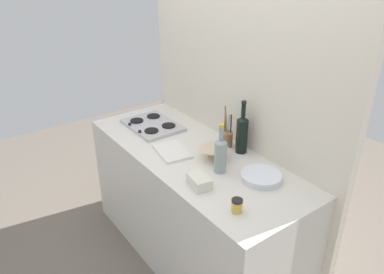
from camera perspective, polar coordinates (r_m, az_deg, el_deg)
ground_plane at (r=3.11m, az=0.00°, el=-17.06°), size 6.00×6.00×0.00m
counter_block at (r=2.82m, az=0.00°, el=-10.42°), size 1.80×0.70×0.90m
backsplash_panel at (r=2.71m, az=6.52°, el=3.54°), size 1.90×0.06×2.19m
stovetop_hob at (r=2.97m, az=-6.01°, el=1.84°), size 0.46×0.34×0.04m
plate_stack at (r=2.31m, az=10.45°, el=-5.90°), size 0.25×0.25×0.04m
wine_bottle_leftmost at (r=2.31m, az=4.24°, el=-2.63°), size 0.08×0.08×0.32m
wine_bottle_mid_left at (r=2.54m, az=7.59°, el=0.60°), size 0.08×0.08×0.37m
mixing_bowl at (r=2.49m, az=3.35°, el=-2.41°), size 0.19×0.19×0.08m
butter_dish at (r=2.21m, az=1.12°, el=-6.70°), size 0.17×0.13×0.07m
utensil_crock at (r=2.64m, az=5.30°, el=-0.09°), size 0.08×0.08×0.31m
condiment_jar_front at (r=2.02m, az=6.82°, el=-10.27°), size 0.06×0.06×0.08m
cutting_board at (r=2.58m, az=-3.04°, el=-2.19°), size 0.31×0.24×0.02m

